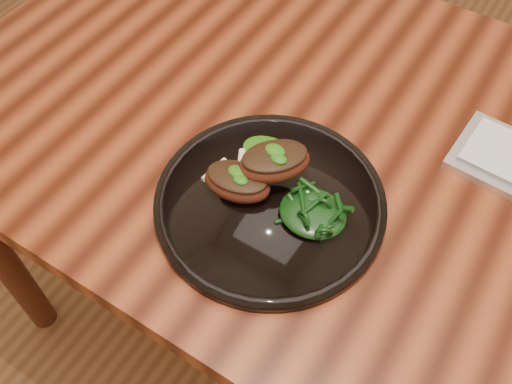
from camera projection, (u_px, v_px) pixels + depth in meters
desk at (418, 209)px, 0.89m from camera, size 1.60×0.80×0.75m
plate at (270, 203)px, 0.78m from camera, size 0.32×0.32×0.02m
lamb_chop_front at (237, 181)px, 0.77m from camera, size 0.10×0.08×0.04m
lamb_chop_back at (274, 161)px, 0.76m from camera, size 0.11×0.12×0.04m
herb_smear at (271, 154)px, 0.82m from camera, size 0.09×0.06×0.01m
greens_heap at (313, 211)px, 0.75m from camera, size 0.09×0.09×0.03m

